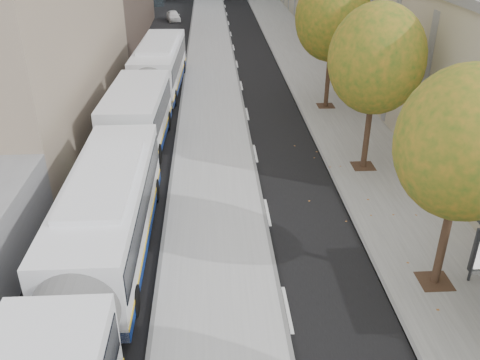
{
  "coord_description": "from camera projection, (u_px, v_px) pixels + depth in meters",
  "views": [
    {
      "loc": [
        -3.93,
        -0.42,
        11.35
      ],
      "look_at": [
        -2.93,
        16.31,
        2.5
      ],
      "focal_mm": 38.0,
      "sensor_mm": 36.0,
      "label": 1
    }
  ],
  "objects": [
    {
      "name": "bus_platform",
      "position": [
        211.0,
        89.0,
        36.53
      ],
      "size": [
        4.25,
        150.0,
        0.15
      ],
      "primitive_type": "cube",
      "color": "#ADADAD",
      "rests_on": "ground"
    },
    {
      "name": "sidewalk",
      "position": [
        321.0,
        88.0,
        36.97
      ],
      "size": [
        4.75,
        150.0,
        0.08
      ],
      "primitive_type": "cube",
      "color": "gray",
      "rests_on": "ground"
    },
    {
      "name": "tree_c",
      "position": [
        465.0,
        144.0,
        15.09
      ],
      "size": [
        4.2,
        4.2,
        7.28
      ],
      "color": "#301F15",
      "rests_on": "sidewalk"
    },
    {
      "name": "tree_d",
      "position": [
        376.0,
        59.0,
        22.93
      ],
      "size": [
        4.4,
        4.4,
        7.6
      ],
      "color": "#301F15",
      "rests_on": "sidewalk"
    },
    {
      "name": "tree_e",
      "position": [
        333.0,
        18.0,
        30.77
      ],
      "size": [
        4.6,
        4.6,
        7.92
      ],
      "color": "#301F15",
      "rests_on": "sidewalk"
    },
    {
      "name": "bus_near",
      "position": [
        85.0,
        286.0,
        14.84
      ],
      "size": [
        2.82,
        18.44,
        3.07
      ],
      "rotation": [
        0.0,
        0.0,
        -0.01
      ],
      "color": "white",
      "rests_on": "ground"
    },
    {
      "name": "bus_far",
      "position": [
        152.0,
        83.0,
        32.28
      ],
      "size": [
        3.56,
        19.24,
        3.19
      ],
      "rotation": [
        0.0,
        0.0,
        -0.04
      ],
      "color": "white",
      "rests_on": "ground"
    },
    {
      "name": "distant_car",
      "position": [
        173.0,
        16.0,
        59.71
      ],
      "size": [
        2.0,
        3.62,
        1.17
      ],
      "primitive_type": "imported",
      "rotation": [
        0.0,
        0.0,
        0.19
      ],
      "color": "white",
      "rests_on": "ground"
    }
  ]
}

